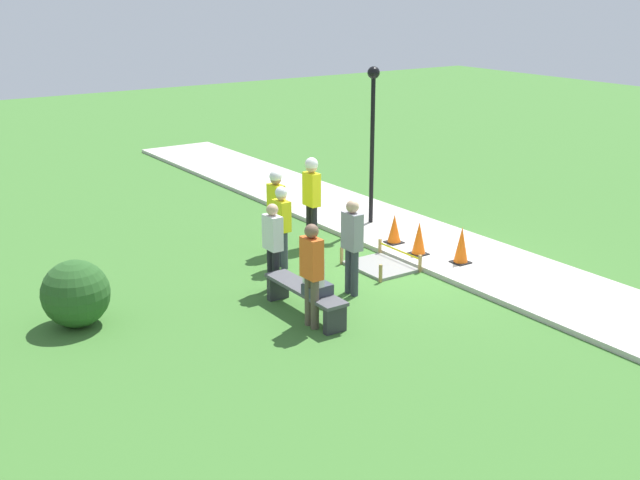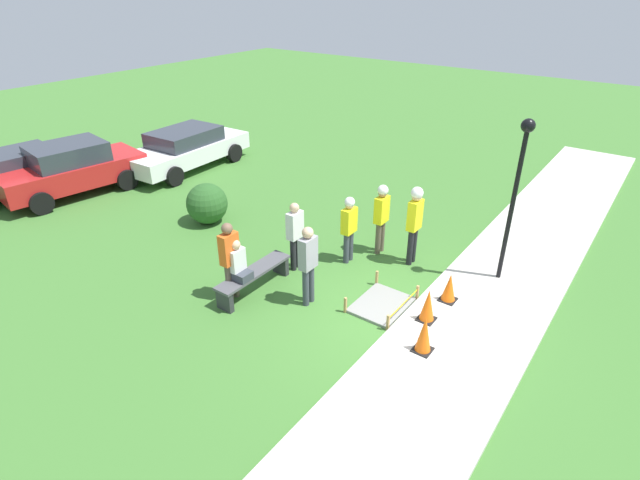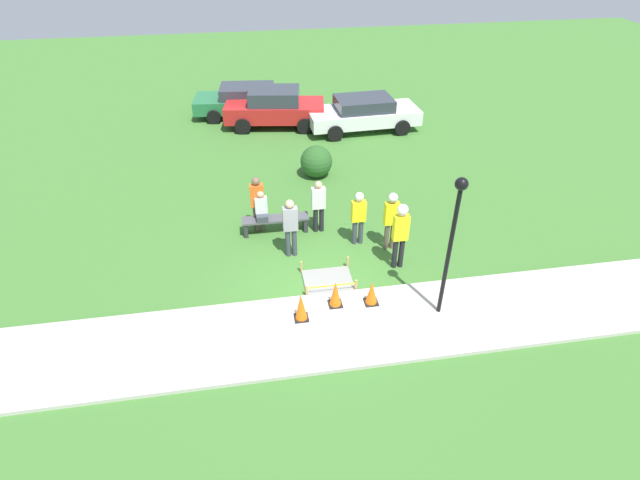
{
  "view_description": "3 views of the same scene",
  "coord_description": "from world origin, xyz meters",
  "px_view_note": "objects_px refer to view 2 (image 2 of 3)",
  "views": [
    {
      "loc": [
        -11.5,
        10.15,
        5.47
      ],
      "look_at": [
        0.43,
        1.97,
        0.83
      ],
      "focal_mm": 45.0,
      "sensor_mm": 36.0,
      "label": 1
    },
    {
      "loc": [
        -7.37,
        -3.47,
        6.19
      ],
      "look_at": [
        0.16,
        2.02,
        1.2
      ],
      "focal_mm": 28.0,
      "sensor_mm": 36.0,
      "label": 2
    },
    {
      "loc": [
        -1.5,
        -9.43,
        8.42
      ],
      "look_at": [
        0.23,
        1.09,
        0.98
      ],
      "focal_mm": 28.0,
      "sensor_mm": 36.0,
      "label": 3
    }
  ],
  "objects_px": {
    "person_seated_on_bench": "(238,264)",
    "worker_assistant": "(382,213)",
    "bystander_in_gray_shirt": "(295,232)",
    "bystander_in_orange_shirt": "(230,257)",
    "traffic_cone_near_patch": "(424,334)",
    "parked_car_white": "(186,148)",
    "traffic_cone_sidewalk_edge": "(449,288)",
    "lamppost_near": "(518,178)",
    "park_bench": "(254,276)",
    "parked_car_red": "(71,168)",
    "parked_car_green": "(14,172)",
    "traffic_cone_far_patch": "(428,305)",
    "worker_trainee": "(349,224)",
    "bystander_in_white_shirt": "(308,261)",
    "worker_supervisor": "(415,218)"
  },
  "relations": [
    {
      "from": "park_bench",
      "to": "bystander_in_gray_shirt",
      "type": "distance_m",
      "value": 1.42
    },
    {
      "from": "traffic_cone_far_patch",
      "to": "bystander_in_orange_shirt",
      "type": "distance_m",
      "value": 4.13
    },
    {
      "from": "traffic_cone_near_patch",
      "to": "traffic_cone_sidewalk_edge",
      "type": "height_order",
      "value": "traffic_cone_near_patch"
    },
    {
      "from": "traffic_cone_near_patch",
      "to": "worker_supervisor",
      "type": "distance_m",
      "value": 3.41
    },
    {
      "from": "park_bench",
      "to": "parked_car_white",
      "type": "xyz_separation_m",
      "value": [
        4.42,
        7.33,
        0.37
      ]
    },
    {
      "from": "bystander_in_white_shirt",
      "to": "traffic_cone_far_patch",
      "type": "bearing_deg",
      "value": -70.9
    },
    {
      "from": "traffic_cone_far_patch",
      "to": "parked_car_white",
      "type": "distance_m",
      "value": 11.39
    },
    {
      "from": "traffic_cone_sidewalk_edge",
      "to": "worker_trainee",
      "type": "height_order",
      "value": "worker_trainee"
    },
    {
      "from": "bystander_in_gray_shirt",
      "to": "worker_assistant",
      "type": "bearing_deg",
      "value": -33.04
    },
    {
      "from": "traffic_cone_far_patch",
      "to": "lamppost_near",
      "type": "xyz_separation_m",
      "value": [
        2.43,
        -0.63,
        2.05
      ]
    },
    {
      "from": "park_bench",
      "to": "bystander_in_white_shirt",
      "type": "distance_m",
      "value": 1.45
    },
    {
      "from": "person_seated_on_bench",
      "to": "bystander_in_white_shirt",
      "type": "xyz_separation_m",
      "value": [
        0.71,
        -1.29,
        0.17
      ]
    },
    {
      "from": "parked_car_white",
      "to": "bystander_in_orange_shirt",
      "type": "bearing_deg",
      "value": -127.07
    },
    {
      "from": "traffic_cone_sidewalk_edge",
      "to": "bystander_in_orange_shirt",
      "type": "relative_size",
      "value": 0.36
    },
    {
      "from": "traffic_cone_sidewalk_edge",
      "to": "lamppost_near",
      "type": "distance_m",
      "value": 2.65
    },
    {
      "from": "bystander_in_orange_shirt",
      "to": "parked_car_white",
      "type": "xyz_separation_m",
      "value": [
        4.9,
        7.15,
        -0.28
      ]
    },
    {
      "from": "parked_car_white",
      "to": "park_bench",
      "type": "bearing_deg",
      "value": -123.74
    },
    {
      "from": "traffic_cone_sidewalk_edge",
      "to": "bystander_in_orange_shirt",
      "type": "height_order",
      "value": "bystander_in_orange_shirt"
    },
    {
      "from": "traffic_cone_sidewalk_edge",
      "to": "bystander_in_orange_shirt",
      "type": "distance_m",
      "value": 4.61
    },
    {
      "from": "traffic_cone_sidewalk_edge",
      "to": "bystander_in_white_shirt",
      "type": "relative_size",
      "value": 0.35
    },
    {
      "from": "bystander_in_orange_shirt",
      "to": "worker_assistant",
      "type": "bearing_deg",
      "value": -22.9
    },
    {
      "from": "traffic_cone_sidewalk_edge",
      "to": "worker_assistant",
      "type": "bearing_deg",
      "value": 64.36
    },
    {
      "from": "bystander_in_orange_shirt",
      "to": "park_bench",
      "type": "bearing_deg",
      "value": -20.53
    },
    {
      "from": "park_bench",
      "to": "worker_assistant",
      "type": "height_order",
      "value": "worker_assistant"
    },
    {
      "from": "traffic_cone_far_patch",
      "to": "traffic_cone_sidewalk_edge",
      "type": "distance_m",
      "value": 0.89
    },
    {
      "from": "parked_car_white",
      "to": "bystander_in_gray_shirt",
      "type": "bearing_deg",
      "value": -115.45
    },
    {
      "from": "traffic_cone_near_patch",
      "to": "parked_car_red",
      "type": "height_order",
      "value": "parked_car_red"
    },
    {
      "from": "worker_supervisor",
      "to": "worker_assistant",
      "type": "height_order",
      "value": "worker_supervisor"
    },
    {
      "from": "lamppost_near",
      "to": "parked_car_green",
      "type": "xyz_separation_m",
      "value": [
        -3.91,
        14.0,
        -1.78
      ]
    },
    {
      "from": "traffic_cone_near_patch",
      "to": "bystander_in_gray_shirt",
      "type": "relative_size",
      "value": 0.45
    },
    {
      "from": "park_bench",
      "to": "bystander_in_orange_shirt",
      "type": "xyz_separation_m",
      "value": [
        -0.48,
        0.18,
        0.66
      ]
    },
    {
      "from": "bystander_in_orange_shirt",
      "to": "bystander_in_gray_shirt",
      "type": "distance_m",
      "value": 1.79
    },
    {
      "from": "worker_supervisor",
      "to": "bystander_in_gray_shirt",
      "type": "height_order",
      "value": "worker_supervisor"
    },
    {
      "from": "traffic_cone_near_patch",
      "to": "worker_supervisor",
      "type": "height_order",
      "value": "worker_supervisor"
    },
    {
      "from": "parked_car_red",
      "to": "parked_car_green",
      "type": "bearing_deg",
      "value": 136.93
    },
    {
      "from": "traffic_cone_near_patch",
      "to": "parked_car_white",
      "type": "xyz_separation_m",
      "value": [
        4.17,
        11.25,
        0.27
      ]
    },
    {
      "from": "bystander_in_gray_shirt",
      "to": "parked_car_white",
      "type": "relative_size",
      "value": 0.35
    },
    {
      "from": "worker_assistant",
      "to": "lamppost_near",
      "type": "xyz_separation_m",
      "value": [
        0.43,
        -2.86,
        1.42
      ]
    },
    {
      "from": "park_bench",
      "to": "lamppost_near",
      "type": "xyz_separation_m",
      "value": [
        3.56,
        -4.2,
        2.13
      ]
    },
    {
      "from": "worker_supervisor",
      "to": "worker_trainee",
      "type": "xyz_separation_m",
      "value": [
        -0.82,
        1.27,
        -0.21
      ]
    },
    {
      "from": "worker_trainee",
      "to": "person_seated_on_bench",
      "type": "bearing_deg",
      "value": 159.36
    },
    {
      "from": "person_seated_on_bench",
      "to": "parked_car_white",
      "type": "relative_size",
      "value": 0.19
    },
    {
      "from": "person_seated_on_bench",
      "to": "worker_assistant",
      "type": "relative_size",
      "value": 0.5
    },
    {
      "from": "park_bench",
      "to": "bystander_in_orange_shirt",
      "type": "relative_size",
      "value": 1.11
    },
    {
      "from": "worker_assistant",
      "to": "parked_car_green",
      "type": "relative_size",
      "value": 0.37
    },
    {
      "from": "park_bench",
      "to": "person_seated_on_bench",
      "type": "height_order",
      "value": "person_seated_on_bench"
    },
    {
      "from": "person_seated_on_bench",
      "to": "traffic_cone_sidewalk_edge",
      "type": "bearing_deg",
      "value": -56.94
    },
    {
      "from": "traffic_cone_near_patch",
      "to": "worker_assistant",
      "type": "relative_size",
      "value": 0.42
    },
    {
      "from": "worker_assistant",
      "to": "bystander_in_gray_shirt",
      "type": "bearing_deg",
      "value": 146.96
    },
    {
      "from": "traffic_cone_near_patch",
      "to": "bystander_in_gray_shirt",
      "type": "xyz_separation_m",
      "value": [
        1.03,
        3.78,
        0.48
      ]
    }
  ]
}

